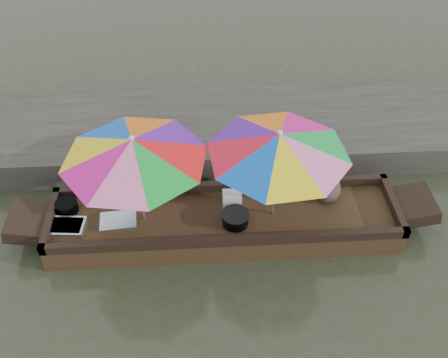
{
  "coord_description": "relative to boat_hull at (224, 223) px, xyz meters",
  "views": [
    {
      "loc": [
        -0.31,
        -5.02,
        5.8
      ],
      "look_at": [
        0.0,
        0.1,
        1.0
      ],
      "focal_mm": 40.0,
      "sensor_mm": 36.0,
      "label": 1
    }
  ],
  "objects": [
    {
      "name": "water",
      "position": [
        0.0,
        0.0,
        -0.17
      ],
      "size": [
        80.0,
        80.0,
        0.0
      ],
      "primitive_type": "plane",
      "color": "#29301A",
      "rests_on": "ground"
    },
    {
      "name": "dock",
      "position": [
        0.0,
        2.2,
        0.08
      ],
      "size": [
        22.0,
        2.2,
        0.5
      ],
      "primitive_type": "cube",
      "color": "#2D2B26",
      "rests_on": "ground"
    },
    {
      "name": "boat_hull",
      "position": [
        0.0,
        0.0,
        0.0
      ],
      "size": [
        5.18,
        1.2,
        0.35
      ],
      "primitive_type": "cube",
      "color": "black",
      "rests_on": "water"
    },
    {
      "name": "cooking_pot",
      "position": [
        -2.34,
        0.24,
        0.26
      ],
      "size": [
        0.32,
        0.32,
        0.17
      ],
      "primitive_type": "cylinder",
      "color": "black",
      "rests_on": "boat_hull"
    },
    {
      "name": "tray_crayfish",
      "position": [
        -2.29,
        -0.13,
        0.22
      ],
      "size": [
        0.55,
        0.41,
        0.09
      ],
      "primitive_type": "cube",
      "rotation": [
        0.0,
        0.0,
        -0.08
      ],
      "color": "silver",
      "rests_on": "boat_hull"
    },
    {
      "name": "tray_scallop",
      "position": [
        -1.56,
        -0.04,
        0.21
      ],
      "size": [
        0.55,
        0.4,
        0.06
      ],
      "primitive_type": "cube",
      "rotation": [
        0.0,
        0.0,
        0.08
      ],
      "color": "silver",
      "rests_on": "boat_hull"
    },
    {
      "name": "charcoal_grill",
      "position": [
        0.15,
        -0.16,
        0.26
      ],
      "size": [
        0.38,
        0.38,
        0.18
      ],
      "primitive_type": "cylinder",
      "color": "black",
      "rests_on": "boat_hull"
    },
    {
      "name": "supply_bag",
      "position": [
        0.13,
        0.19,
        0.3
      ],
      "size": [
        0.28,
        0.22,
        0.26
      ],
      "primitive_type": "cube",
      "rotation": [
        0.0,
        0.0,
        -0.01
      ],
      "color": "silver",
      "rests_on": "boat_hull"
    },
    {
      "name": "vendor",
      "position": [
        1.61,
        0.28,
        0.7
      ],
      "size": [
        0.62,
        0.58,
        1.06
      ],
      "primitive_type": "imported",
      "rotation": [
        0.0,
        0.0,
        3.79
      ],
      "color": "#493D37",
      "rests_on": "boat_hull"
    },
    {
      "name": "umbrella_bow",
      "position": [
        -1.18,
        0.0,
        0.95
      ],
      "size": [
        2.38,
        2.38,
        1.55
      ],
      "primitive_type": null,
      "rotation": [
        0.0,
        0.0,
        0.23
      ],
      "color": "#5D14A5",
      "rests_on": "boat_hull"
    },
    {
      "name": "umbrella_stern",
      "position": [
        0.72,
        0.0,
        0.95
      ],
      "size": [
        2.44,
        2.44,
        1.55
      ],
      "primitive_type": null,
      "rotation": [
        0.0,
        0.0,
        -0.29
      ],
      "color": "green",
      "rests_on": "boat_hull"
    }
  ]
}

